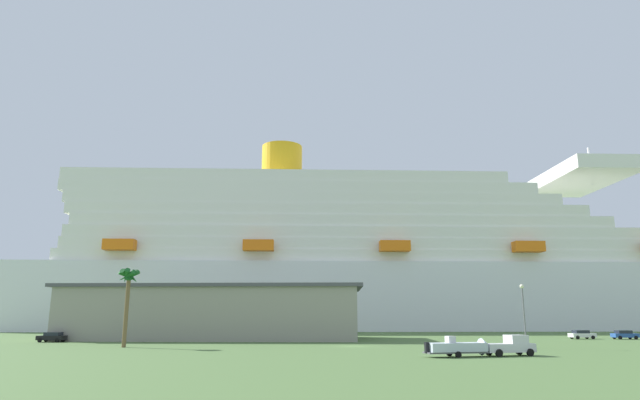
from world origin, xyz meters
The scene contains 11 objects.
ground_plane centered at (0.00, 30.00, 0.00)m, with size 600.00×600.00×0.00m, color #4C6B38.
cruise_ship centered at (16.48, 79.43, 17.92)m, with size 246.55×38.52×61.60m.
terminal_building centered at (-22.81, 23.71, 4.80)m, with size 54.97×26.41×9.54m.
pickup_truck centered at (15.18, -18.10, 1.04)m, with size 5.88×3.11×2.20m.
small_boat_on_trailer centered at (9.52, -19.21, 0.96)m, with size 8.74×3.27×2.15m.
palm_tree centered at (-31.62, -0.90, 8.71)m, with size 3.08×3.03×10.73m.
street_lamp centered at (22.58, -5.22, 5.44)m, with size 0.56×0.56×8.42m.
parked_car_blue_suv centered at (51.51, 19.37, 0.83)m, with size 4.41×2.33×1.58m.
parked_car_black_coupe centered at (-47.68, 13.68, 0.83)m, with size 4.47×2.39×1.58m.
parked_car_white_van centered at (44.21, 20.55, 0.83)m, with size 4.74×2.36×1.58m.
parked_car_yellow_taxi centered at (-1.77, 19.26, 0.83)m, with size 4.78×2.19×1.58m.
Camera 1 is at (-8.23, -76.29, 4.38)m, focal length 29.51 mm.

